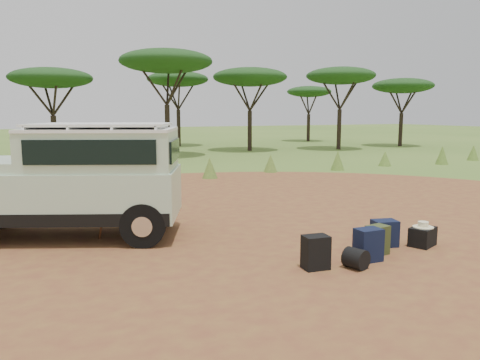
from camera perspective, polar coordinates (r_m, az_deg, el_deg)
name	(u,v)px	position (r m, az deg, el deg)	size (l,w,h in m)	color
ground	(218,242)	(9.21, -2.65, -7.60)	(140.00, 140.00, 0.00)	#51762A
dirt_clearing	(218,242)	(9.21, -2.65, -7.58)	(23.00, 23.00, 0.01)	brown
grass_fringe	(133,171)	(17.37, -12.96, 1.07)	(36.60, 1.60, 0.90)	#51762A
acacia_treeline	(101,70)	(28.43, -16.57, 12.69)	(46.70, 13.20, 6.26)	black
safari_vehicle	(71,183)	(9.99, -19.88, -0.33)	(5.03, 3.50, 2.30)	#B9D5B6
walking_staff	(104,200)	(9.58, -16.21, -2.37)	(0.04, 0.04, 1.63)	brown
backpack_black	(316,252)	(7.72, 9.21, -8.71)	(0.41, 0.30, 0.56)	black
backpack_navy	(368,245)	(8.30, 15.36, -7.65)	(0.43, 0.31, 0.57)	black
backpack_olive	(377,240)	(8.72, 16.39, -7.05)	(0.38, 0.27, 0.53)	#3C441F
duffel_navy	(385,233)	(9.29, 17.21, -6.22)	(0.45, 0.34, 0.50)	black
hard_case	(422,237)	(9.55, 21.36, -6.46)	(0.52, 0.37, 0.37)	black
stuff_sack	(356,259)	(7.90, 13.94, -9.27)	(0.34, 0.34, 0.34)	black
safari_hat	(423,225)	(9.50, 21.43, -5.15)	(0.38, 0.38, 0.11)	beige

